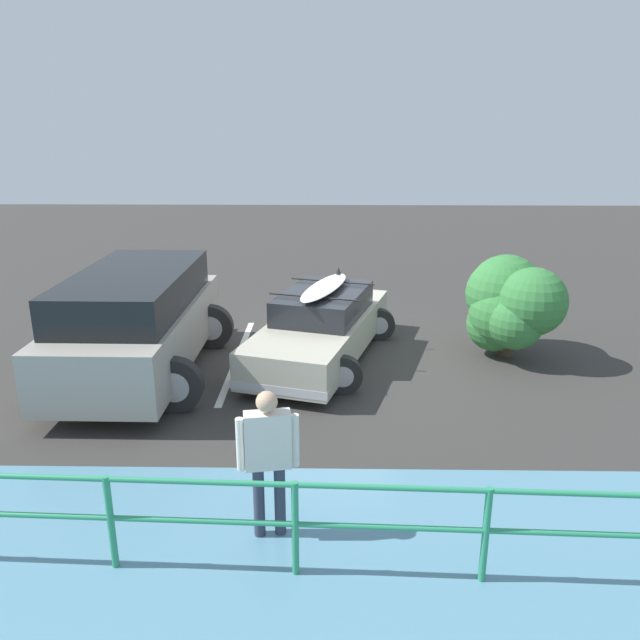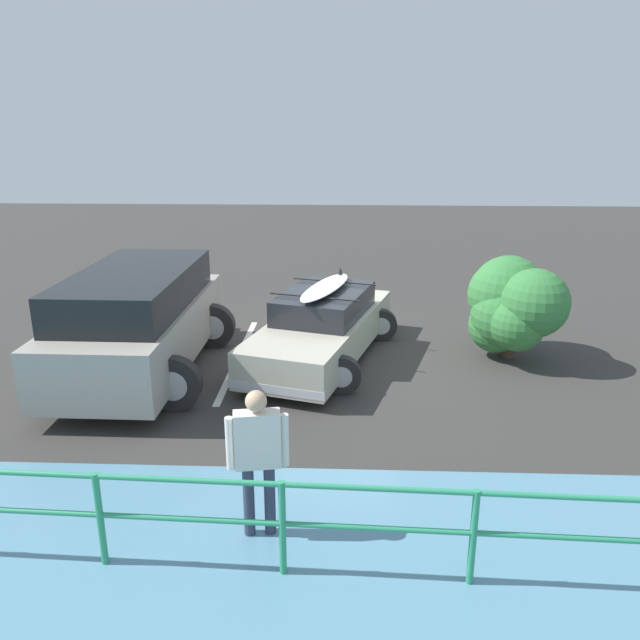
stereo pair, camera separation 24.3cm
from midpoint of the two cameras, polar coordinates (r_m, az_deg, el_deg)
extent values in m
cube|color=#383533|center=(12.11, 0.46, -2.81)|extent=(44.00, 44.00, 0.02)
cube|color=silver|center=(11.82, -8.15, -3.46)|extent=(0.12, 4.27, 0.00)
cube|color=#B7B29E|center=(11.51, -0.55, -1.26)|extent=(2.76, 4.70, 0.63)
cube|color=#23262B|center=(11.50, -0.29, 1.57)|extent=(1.93, 2.44, 0.45)
cube|color=silver|center=(9.67, -4.54, -6.36)|extent=(1.57, 0.55, 0.14)
cube|color=silver|center=(13.55, 2.28, 0.81)|extent=(1.57, 0.55, 0.14)
cylinder|color=black|center=(10.12, 1.40, -5.04)|extent=(0.64, 0.18, 0.64)
cylinder|color=#B7B7BC|center=(10.12, 1.40, -5.04)|extent=(0.35, 0.19, 0.35)
cylinder|color=black|center=(10.64, -6.99, -4.00)|extent=(0.64, 0.18, 0.64)
cylinder|color=#B7B7BC|center=(10.64, -6.99, -4.00)|extent=(0.35, 0.19, 0.35)
cylinder|color=black|center=(12.62, 4.86, -0.41)|extent=(0.64, 0.18, 0.64)
cylinder|color=#B7B7BC|center=(12.62, 4.86, -0.41)|extent=(0.35, 0.19, 0.35)
cylinder|color=black|center=(13.04, -2.06, 0.25)|extent=(0.64, 0.18, 0.64)
cylinder|color=#B7B7BC|center=(13.04, -2.06, 0.25)|extent=(0.35, 0.19, 0.35)
cylinder|color=black|center=(10.90, -1.23, 2.10)|extent=(1.60, 0.50, 0.03)
cylinder|color=black|center=(11.97, 0.56, 3.54)|extent=(1.60, 0.50, 0.03)
ellipsoid|color=white|center=(11.33, -0.20, 3.03)|extent=(1.13, 2.22, 0.09)
cone|color=black|center=(12.10, 1.12, 4.55)|extent=(0.10, 0.10, 0.14)
cube|color=#9E998E|center=(11.17, -16.91, -1.22)|extent=(1.95, 4.68, 0.96)
cube|color=black|center=(10.95, -17.28, 2.69)|extent=(1.78, 3.66, 0.62)
cylinder|color=black|center=(13.37, -13.79, 2.56)|extent=(0.77, 0.19, 0.77)
cylinder|color=black|center=(9.76, -13.80, -5.79)|extent=(0.86, 0.22, 0.86)
cylinder|color=#B7B7BC|center=(9.76, -13.80, -5.79)|extent=(0.47, 0.23, 0.47)
cylinder|color=black|center=(10.43, -24.19, -5.32)|extent=(0.86, 0.22, 0.86)
cylinder|color=#B7B7BC|center=(10.43, -24.19, -5.32)|extent=(0.47, 0.23, 0.47)
cylinder|color=black|center=(12.30, -10.49, -0.62)|extent=(0.86, 0.22, 0.86)
cylinder|color=#B7B7BC|center=(12.30, -10.49, -0.62)|extent=(0.47, 0.23, 0.47)
cylinder|color=black|center=(12.84, -19.00, -0.52)|extent=(0.86, 0.22, 0.86)
cylinder|color=#B7B7BC|center=(12.84, -19.00, -0.52)|extent=(0.47, 0.23, 0.47)
cylinder|color=#33384C|center=(6.89, -4.73, -16.06)|extent=(0.12, 0.12, 0.82)
cylinder|color=#33384C|center=(6.89, -6.65, -16.16)|extent=(0.12, 0.12, 0.82)
cube|color=silver|center=(6.52, -5.88, -10.87)|extent=(0.50, 0.27, 0.61)
sphere|color=#D6A884|center=(6.32, -6.01, -7.45)|extent=(0.22, 0.22, 0.22)
cylinder|color=silver|center=(6.55, -3.37, -10.92)|extent=(0.09, 0.09, 0.58)
cylinder|color=silver|center=(6.53, -8.39, -11.19)|extent=(0.09, 0.09, 0.58)
cylinder|color=#2D9366|center=(6.38, 13.79, -18.58)|extent=(0.07, 0.07, 1.02)
cylinder|color=#2D9366|center=(6.30, -3.44, -18.52)|extent=(0.07, 0.07, 1.02)
cylinder|color=#2D9366|center=(6.73, -19.61, -17.04)|extent=(0.07, 0.07, 1.02)
cylinder|color=#2D9366|center=(6.03, -3.53, -14.82)|extent=(10.81, 0.46, 0.06)
cylinder|color=#2D9366|center=(6.27, -3.45, -18.14)|extent=(10.81, 0.46, 0.06)
cylinder|color=#4C3828|center=(12.27, 16.05, -2.32)|extent=(0.27, 0.27, 0.36)
sphere|color=#387F3D|center=(12.06, 15.08, -0.36)|extent=(1.02, 1.02, 1.02)
sphere|color=#387F3D|center=(12.07, 16.89, 1.56)|extent=(1.36, 1.36, 1.36)
sphere|color=#387F3D|center=(12.05, 15.76, 2.30)|extent=(1.35, 1.35, 1.35)
sphere|color=#387F3D|center=(11.61, 16.85, -0.15)|extent=(1.01, 1.01, 1.01)
sphere|color=#387F3D|center=(12.16, 16.04, 2.51)|extent=(1.39, 1.39, 1.39)
sphere|color=#387F3D|center=(11.93, 15.84, 0.54)|extent=(1.25, 1.25, 1.25)
sphere|color=#387F3D|center=(11.60, 18.29, 1.60)|extent=(1.22, 1.22, 1.22)
camera|label=1|loc=(0.12, -90.65, -0.21)|focal=35.00mm
camera|label=2|loc=(0.12, 89.35, 0.21)|focal=35.00mm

